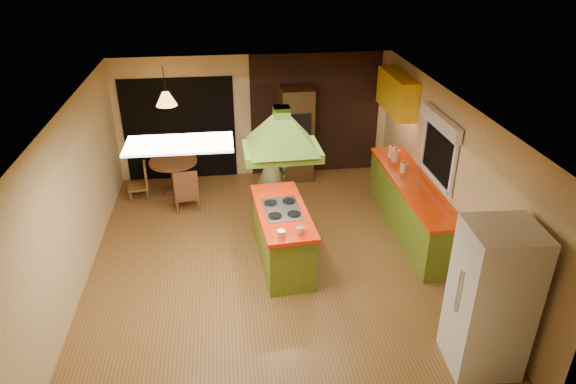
{
  "coord_description": "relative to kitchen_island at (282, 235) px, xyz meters",
  "views": [
    {
      "loc": [
        -0.56,
        -6.67,
        4.63
      ],
      "look_at": [
        0.29,
        0.06,
        1.15
      ],
      "focal_mm": 32.0,
      "sensor_mm": 36.0,
      "label": 1
    }
  ],
  "objects": [
    {
      "name": "ground",
      "position": [
        -0.19,
        0.04,
        -0.46
      ],
      "size": [
        6.5,
        6.5,
        0.0
      ],
      "primitive_type": "plane",
      "color": "brown",
      "rests_on": "ground"
    },
    {
      "name": "room_walls",
      "position": [
        -0.19,
        0.04,
        0.79
      ],
      "size": [
        5.5,
        6.5,
        6.5
      ],
      "color": "beige",
      "rests_on": "ground"
    },
    {
      "name": "ceiling_plane",
      "position": [
        -0.19,
        0.04,
        2.04
      ],
      "size": [
        6.5,
        6.5,
        0.0
      ],
      "primitive_type": "plane",
      "rotation": [
        3.14,
        0.0,
        0.0
      ],
      "color": "silver",
      "rests_on": "room_walls"
    },
    {
      "name": "brick_panel",
      "position": [
        1.06,
        3.27,
        0.79
      ],
      "size": [
        2.64,
        0.03,
        2.5
      ],
      "primitive_type": "cube",
      "color": "#381E14",
      "rests_on": "ground"
    },
    {
      "name": "nook_opening",
      "position": [
        -1.69,
        3.27,
        0.59
      ],
      "size": [
        2.2,
        0.03,
        2.1
      ],
      "primitive_type": "cube",
      "color": "black",
      "rests_on": "ground"
    },
    {
      "name": "right_counter",
      "position": [
        2.26,
        0.64,
        0.0
      ],
      "size": [
        0.62,
        3.05,
        0.92
      ],
      "color": "olive",
      "rests_on": "ground"
    },
    {
      "name": "upper_cabinets",
      "position": [
        2.38,
        2.24,
        1.49
      ],
      "size": [
        0.34,
        1.4,
        0.7
      ],
      "primitive_type": "cube",
      "color": "yellow",
      "rests_on": "room_walls"
    },
    {
      "name": "window_right",
      "position": [
        2.51,
        0.44,
        1.31
      ],
      "size": [
        0.12,
        1.35,
        1.06
      ],
      "color": "black",
      "rests_on": "room_walls"
    },
    {
      "name": "fluor_panel",
      "position": [
        -1.29,
        -1.16,
        2.02
      ],
      "size": [
        1.2,
        0.6,
        0.03
      ],
      "primitive_type": "cube",
      "color": "white",
      "rests_on": "ceiling_plane"
    },
    {
      "name": "kitchen_island",
      "position": [
        0.0,
        0.0,
        0.0
      ],
      "size": [
        0.85,
        1.87,
        0.93
      ],
      "rotation": [
        0.0,
        0.0,
        0.07
      ],
      "color": "olive",
      "rests_on": "ground"
    },
    {
      "name": "range_hood",
      "position": [
        0.0,
        0.0,
        1.79
      ],
      "size": [
        1.09,
        0.8,
        0.8
      ],
      "rotation": [
        0.0,
        0.0,
        0.03
      ],
      "color": "#51761D",
      "rests_on": "ceiling_plane"
    },
    {
      "name": "man",
      "position": [
        -0.05,
        1.26,
        0.44
      ],
      "size": [
        0.74,
        0.56,
        1.81
      ],
      "primitive_type": "imported",
      "rotation": [
        0.0,
        0.0,
        3.36
      ],
      "color": "brown",
      "rests_on": "ground"
    },
    {
      "name": "refrigerator",
      "position": [
        2.08,
        -2.38,
        0.47
      ],
      "size": [
        0.81,
        0.77,
        1.87
      ],
      "primitive_type": "cube",
      "rotation": [
        0.0,
        0.0,
        -0.06
      ],
      "color": "white",
      "rests_on": "ground"
    },
    {
      "name": "wall_oven",
      "position": [
        0.64,
        2.99,
        0.49
      ],
      "size": [
        0.65,
        0.62,
        1.9
      ],
      "rotation": [
        0.0,
        0.0,
        0.04
      ],
      "color": "#453016",
      "rests_on": "ground"
    },
    {
      "name": "dining_table",
      "position": [
        -1.81,
        2.58,
        0.02
      ],
      "size": [
        0.91,
        0.91,
        0.69
      ],
      "rotation": [
        0.0,
        0.0,
        -0.26
      ],
      "color": "brown",
      "rests_on": "ground"
    },
    {
      "name": "chair_left",
      "position": [
        -2.51,
        2.48,
        -0.12
      ],
      "size": [
        0.43,
        0.43,
        0.69
      ],
      "primitive_type": null,
      "rotation": [
        0.0,
        0.0,
        -1.42
      ],
      "color": "brown",
      "rests_on": "ground"
    },
    {
      "name": "chair_near",
      "position": [
        -1.56,
        1.93,
        -0.05
      ],
      "size": [
        0.5,
        0.5,
        0.82
      ],
      "primitive_type": null,
      "rotation": [
        0.0,
        0.0,
        3.28
      ],
      "color": "brown",
      "rests_on": "ground"
    },
    {
      "name": "pendant_lamp",
      "position": [
        -1.81,
        2.58,
        1.44
      ],
      "size": [
        0.48,
        0.48,
        0.25
      ],
      "primitive_type": "cone",
      "rotation": [
        0.0,
        0.0,
        -0.33
      ],
      "color": "#FF9E3F",
      "rests_on": "ceiling_plane"
    },
    {
      "name": "canister_large",
      "position": [
        2.21,
        1.5,
        0.57
      ],
      "size": [
        0.15,
        0.15,
        0.22
      ],
      "primitive_type": "cylinder",
      "rotation": [
        0.0,
        0.0,
        -0.04
      ],
      "color": "beige",
      "rests_on": "right_counter"
    },
    {
      "name": "canister_medium",
      "position": [
        2.21,
        1.7,
        0.56
      ],
      "size": [
        0.16,
        0.16,
        0.2
      ],
      "primitive_type": "cylinder",
      "rotation": [
        0.0,
        0.0,
        -0.1
      ],
      "color": "#FAE1C9",
      "rests_on": "right_counter"
    },
    {
      "name": "canister_small",
      "position": [
        2.21,
        1.04,
        0.54
      ],
      "size": [
        0.15,
        0.15,
        0.16
      ],
      "primitive_type": "cylinder",
      "rotation": [
        0.0,
        0.0,
        -0.29
      ],
      "color": "beige",
      "rests_on": "right_counter"
    }
  ]
}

